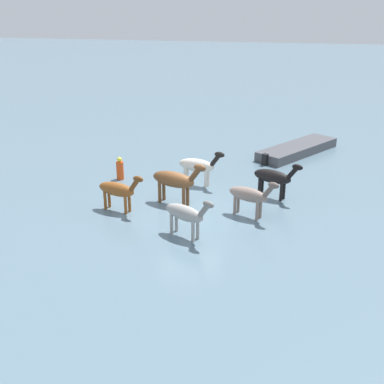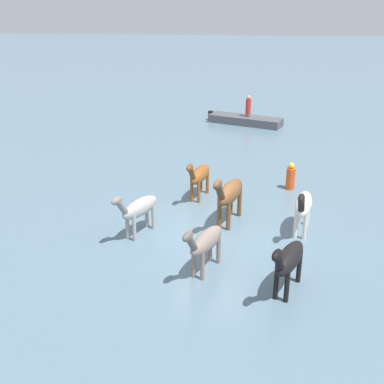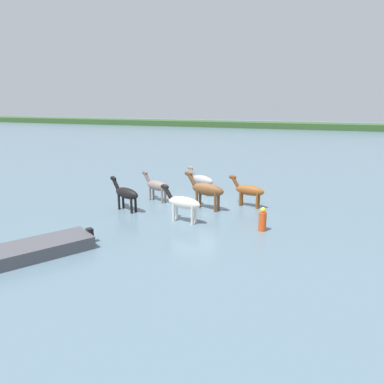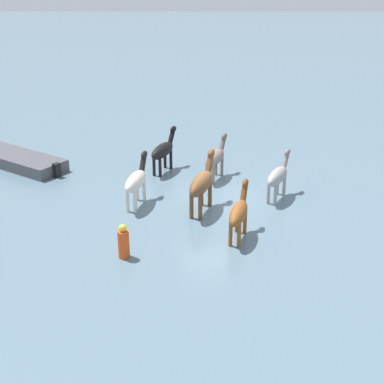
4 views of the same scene
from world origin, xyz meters
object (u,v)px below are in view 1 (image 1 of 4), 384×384
object	(u,v)px
horse_rear_stallion	(250,195)
horse_chestnut_trailing	(175,180)
boat_motor_center	(297,151)
buoy_channel_marker	(120,169)
horse_dun_straggler	(186,214)
horse_pinto_flank	(118,190)
horse_mid_herd	(274,177)
horse_gray_outer	(198,165)

from	to	relation	value
horse_rear_stallion	horse_chestnut_trailing	distance (m)	3.32
boat_motor_center	buoy_channel_marker	xyz separation A→B (m)	(8.47, 6.21, 0.32)
horse_dun_straggler	buoy_channel_marker	bearing A→B (deg)	157.23
horse_pinto_flank	horse_mid_herd	world-z (taller)	horse_mid_herd
boat_motor_center	buoy_channel_marker	world-z (taller)	buoy_channel_marker
horse_pinto_flank	horse_mid_herd	size ratio (longest dim) A/B	0.99
horse_chestnut_trailing	buoy_channel_marker	distance (m)	4.27
horse_chestnut_trailing	boat_motor_center	world-z (taller)	horse_chestnut_trailing
horse_dun_straggler	horse_gray_outer	world-z (taller)	horse_gray_outer
horse_dun_straggler	horse_chestnut_trailing	bearing A→B (deg)	138.30
horse_gray_outer	boat_motor_center	world-z (taller)	horse_gray_outer
horse_dun_straggler	horse_mid_herd	world-z (taller)	horse_mid_herd
horse_dun_straggler	horse_pinto_flank	distance (m)	3.73
horse_gray_outer	buoy_channel_marker	distance (m)	3.96
horse_chestnut_trailing	boat_motor_center	bearing A→B (deg)	77.38
horse_dun_straggler	horse_gray_outer	distance (m)	5.43
horse_rear_stallion	buoy_channel_marker	distance (m)	7.37
horse_dun_straggler	buoy_channel_marker	distance (m)	7.10
horse_chestnut_trailing	horse_dun_straggler	bearing A→B (deg)	-50.86
horse_dun_straggler	buoy_channel_marker	world-z (taller)	horse_dun_straggler
horse_gray_outer	buoy_channel_marker	size ratio (longest dim) A/B	2.05
horse_chestnut_trailing	horse_rear_stallion	bearing A→B (deg)	7.17
horse_mid_herd	horse_chestnut_trailing	distance (m)	4.41
horse_pinto_flank	horse_gray_outer	world-z (taller)	horse_gray_outer
horse_dun_straggler	horse_pinto_flank	xyz separation A→B (m)	(3.30, -1.73, -0.00)
horse_pinto_flank	horse_gray_outer	size ratio (longest dim) A/B	0.95
horse_rear_stallion	horse_pinto_flank	bearing A→B (deg)	-150.43
horse_dun_straggler	horse_rear_stallion	xyz separation A→B (m)	(-2.10, -2.34, -0.01)
horse_mid_herd	buoy_channel_marker	world-z (taller)	horse_mid_herd
horse_pinto_flank	horse_rear_stallion	xyz separation A→B (m)	(-5.40, -0.61, -0.00)
horse_mid_herd	horse_chestnut_trailing	size ratio (longest dim) A/B	0.86
horse_dun_straggler	horse_pinto_flank	bearing A→B (deg)	179.08
horse_rear_stallion	boat_motor_center	xyz separation A→B (m)	(-1.76, -9.25, -0.76)
boat_motor_center	buoy_channel_marker	bearing A→B (deg)	160.07
horse_pinto_flank	horse_gray_outer	bearing A→B (deg)	69.39
horse_rear_stallion	horse_mid_herd	bearing A→B (deg)	92.88
horse_chestnut_trailing	buoy_channel_marker	size ratio (longest dim) A/B	2.28
horse_gray_outer	horse_pinto_flank	bearing A→B (deg)	-113.07
horse_dun_straggler	horse_mid_herd	bearing A→B (deg)	84.19
horse_rear_stallion	horse_mid_herd	distance (m)	2.40
buoy_channel_marker	horse_mid_herd	bearing A→B (deg)	174.00
horse_rear_stallion	horse_chestnut_trailing	size ratio (longest dim) A/B	0.83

